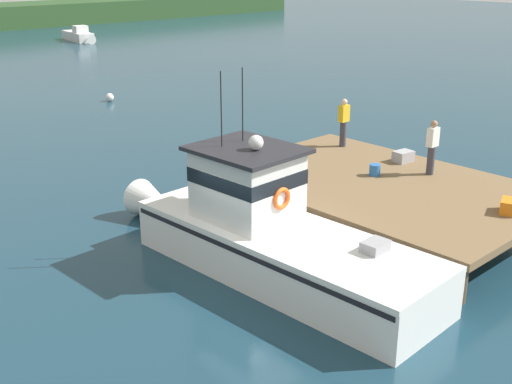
{
  "coord_description": "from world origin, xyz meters",
  "views": [
    {
      "loc": [
        -9.82,
        -10.32,
        7.25
      ],
      "look_at": [
        1.2,
        1.42,
        1.4
      ],
      "focal_mm": 45.39,
      "sensor_mm": 36.0,
      "label": 1
    }
  ],
  "objects_px": {
    "main_fishing_boat": "(266,232)",
    "crate_stack_near_edge": "(510,206)",
    "deckhand_by_the_boat": "(432,146)",
    "moored_boat_near_channel": "(79,36)",
    "mooring_buoy_outer": "(110,97)",
    "bait_bucket": "(375,170)",
    "crate_single_by_cleat": "(403,156)",
    "deckhand_further_back": "(344,122)"
  },
  "relations": [
    {
      "from": "deckhand_by_the_boat",
      "to": "bait_bucket",
      "type": "bearing_deg",
      "value": 140.84
    },
    {
      "from": "moored_boat_near_channel",
      "to": "mooring_buoy_outer",
      "type": "distance_m",
      "value": 27.67
    },
    {
      "from": "bait_bucket",
      "to": "crate_stack_near_edge",
      "type": "bearing_deg",
      "value": -88.91
    },
    {
      "from": "crate_stack_near_edge",
      "to": "moored_boat_near_channel",
      "type": "distance_m",
      "value": 50.73
    },
    {
      "from": "crate_stack_near_edge",
      "to": "moored_boat_near_channel",
      "type": "relative_size",
      "value": 0.1
    },
    {
      "from": "crate_single_by_cleat",
      "to": "deckhand_further_back",
      "type": "height_order",
      "value": "deckhand_further_back"
    },
    {
      "from": "moored_boat_near_channel",
      "to": "deckhand_further_back",
      "type": "bearing_deg",
      "value": -107.24
    },
    {
      "from": "main_fishing_boat",
      "to": "moored_boat_near_channel",
      "type": "relative_size",
      "value": 1.73
    },
    {
      "from": "deckhand_further_back",
      "to": "bait_bucket",
      "type": "bearing_deg",
      "value": -123.28
    },
    {
      "from": "deckhand_by_the_boat",
      "to": "deckhand_further_back",
      "type": "xyz_separation_m",
      "value": [
        0.46,
        3.71,
        0.0
      ]
    },
    {
      "from": "crate_stack_near_edge",
      "to": "deckhand_by_the_boat",
      "type": "height_order",
      "value": "deckhand_by_the_boat"
    },
    {
      "from": "crate_stack_near_edge",
      "to": "deckhand_further_back",
      "type": "distance_m",
      "value": 7.04
    },
    {
      "from": "crate_single_by_cleat",
      "to": "deckhand_by_the_boat",
      "type": "relative_size",
      "value": 0.37
    },
    {
      "from": "crate_single_by_cleat",
      "to": "deckhand_by_the_boat",
      "type": "distance_m",
      "value": 1.53
    },
    {
      "from": "mooring_buoy_outer",
      "to": "bait_bucket",
      "type": "bearing_deg",
      "value": -98.07
    },
    {
      "from": "crate_stack_near_edge",
      "to": "moored_boat_near_channel",
      "type": "bearing_deg",
      "value": 73.23
    },
    {
      "from": "crate_stack_near_edge",
      "to": "main_fishing_boat",
      "type": "bearing_deg",
      "value": 143.91
    },
    {
      "from": "deckhand_by_the_boat",
      "to": "mooring_buoy_outer",
      "type": "relative_size",
      "value": 3.76
    },
    {
      "from": "main_fishing_boat",
      "to": "crate_single_by_cleat",
      "type": "xyz_separation_m",
      "value": [
        6.7,
        0.71,
        0.36
      ]
    },
    {
      "from": "crate_stack_near_edge",
      "to": "mooring_buoy_outer",
      "type": "bearing_deg",
      "value": 83.51
    },
    {
      "from": "crate_single_by_cleat",
      "to": "moored_boat_near_channel",
      "type": "xyz_separation_m",
      "value": [
        12.94,
        44.2,
        -0.88
      ]
    },
    {
      "from": "main_fishing_boat",
      "to": "mooring_buoy_outer",
      "type": "height_order",
      "value": "main_fishing_boat"
    },
    {
      "from": "bait_bucket",
      "to": "deckhand_further_back",
      "type": "distance_m",
      "value": 3.26
    },
    {
      "from": "main_fishing_boat",
      "to": "crate_stack_near_edge",
      "type": "distance_m",
      "value": 6.21
    },
    {
      "from": "main_fishing_boat",
      "to": "deckhand_further_back",
      "type": "height_order",
      "value": "main_fishing_boat"
    },
    {
      "from": "main_fishing_boat",
      "to": "crate_single_by_cleat",
      "type": "bearing_deg",
      "value": 6.08
    },
    {
      "from": "crate_stack_near_edge",
      "to": "mooring_buoy_outer",
      "type": "distance_m",
      "value": 23.79
    },
    {
      "from": "deckhand_by_the_boat",
      "to": "moored_boat_near_channel",
      "type": "bearing_deg",
      "value": 73.55
    },
    {
      "from": "deckhand_by_the_boat",
      "to": "mooring_buoy_outer",
      "type": "xyz_separation_m",
      "value": [
        1.48,
        20.52,
        -1.84
      ]
    },
    {
      "from": "main_fishing_boat",
      "to": "deckhand_further_back",
      "type": "relative_size",
      "value": 6.05
    },
    {
      "from": "bait_bucket",
      "to": "moored_boat_near_channel",
      "type": "relative_size",
      "value": 0.06
    },
    {
      "from": "crate_single_by_cleat",
      "to": "bait_bucket",
      "type": "xyz_separation_m",
      "value": [
        -1.77,
        -0.23,
        -0.0
      ]
    },
    {
      "from": "crate_stack_near_edge",
      "to": "mooring_buoy_outer",
      "type": "xyz_separation_m",
      "value": [
        2.68,
        23.61,
        -1.15
      ]
    },
    {
      "from": "main_fishing_boat",
      "to": "crate_stack_near_edge",
      "type": "bearing_deg",
      "value": -36.09
    },
    {
      "from": "deckhand_by_the_boat",
      "to": "mooring_buoy_outer",
      "type": "height_order",
      "value": "deckhand_by_the_boat"
    },
    {
      "from": "crate_single_by_cleat",
      "to": "deckhand_further_back",
      "type": "xyz_separation_m",
      "value": [
        -0.02,
        2.44,
        0.69
      ]
    },
    {
      "from": "crate_stack_near_edge",
      "to": "bait_bucket",
      "type": "relative_size",
      "value": 1.76
    },
    {
      "from": "bait_bucket",
      "to": "moored_boat_near_channel",
      "type": "xyz_separation_m",
      "value": [
        14.71,
        44.43,
        -0.88
      ]
    },
    {
      "from": "deckhand_by_the_boat",
      "to": "deckhand_further_back",
      "type": "bearing_deg",
      "value": 82.88
    },
    {
      "from": "main_fishing_boat",
      "to": "moored_boat_near_channel",
      "type": "distance_m",
      "value": 49.02
    },
    {
      "from": "bait_bucket",
      "to": "mooring_buoy_outer",
      "type": "xyz_separation_m",
      "value": [
        2.76,
        19.48,
        -1.15
      ]
    },
    {
      "from": "crate_single_by_cleat",
      "to": "deckhand_further_back",
      "type": "distance_m",
      "value": 2.53
    }
  ]
}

